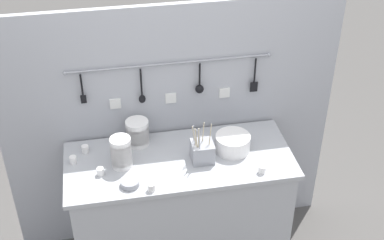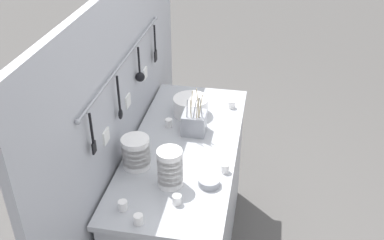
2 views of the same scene
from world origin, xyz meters
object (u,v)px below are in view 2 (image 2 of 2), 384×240
at_px(cup_by_caddy, 123,206).
at_px(cup_centre, 169,123).
at_px(plate_stack, 191,106).
at_px(cup_beside_plates, 177,200).
at_px(cup_edge_far, 232,104).
at_px(cup_front_right, 138,219).
at_px(cup_back_left, 225,168).
at_px(cutlery_caddy, 194,123).
at_px(bowl_stack_wide_centre, 169,168).
at_px(steel_mixing_bowl, 209,182).
at_px(bowl_stack_nested_right, 136,152).

bearing_deg(cup_by_caddy, cup_centre, -3.75).
distance_m(plate_stack, cup_beside_plates, 0.84).
xyz_separation_m(cup_edge_far, cup_front_right, (-1.12, 0.30, 0.00)).
bearing_deg(cup_edge_far, plate_stack, 115.84).
xyz_separation_m(cup_edge_far, cup_beside_plates, (-0.96, 0.16, 0.00)).
relative_size(cup_front_right, cup_back_left, 1.00).
relative_size(cup_back_left, cup_by_caddy, 1.00).
height_order(cutlery_caddy, cup_beside_plates, cutlery_caddy).
relative_size(bowl_stack_wide_centre, cup_edge_far, 4.24).
xyz_separation_m(steel_mixing_bowl, cutlery_caddy, (0.46, 0.16, 0.05)).
xyz_separation_m(steel_mixing_bowl, cup_edge_far, (0.79, -0.03, 0.01)).
bearing_deg(cutlery_caddy, bowl_stack_nested_right, 146.85).
height_order(plate_stack, cup_back_left, plate_stack).
bearing_deg(bowl_stack_nested_right, plate_stack, -17.52).
relative_size(bowl_stack_wide_centre, cup_by_caddy, 4.24).
xyz_separation_m(cup_edge_far, cup_back_left, (-0.68, -0.04, 0.00)).
bearing_deg(cutlery_caddy, cup_beside_plates, -177.52).
bearing_deg(cup_back_left, plate_stack, 27.12).
distance_m(cup_front_right, cup_back_left, 0.56).
distance_m(cup_front_right, cup_by_caddy, 0.12).
xyz_separation_m(bowl_stack_nested_right, cup_centre, (0.41, -0.08, -0.06)).
bearing_deg(bowl_stack_nested_right, cutlery_caddy, -33.15).
relative_size(cup_front_right, cup_beside_plates, 1.00).
height_order(plate_stack, cup_centre, plate_stack).
xyz_separation_m(plate_stack, cup_back_left, (-0.56, -0.28, -0.03)).
bearing_deg(plate_stack, cup_by_caddy, 170.61).
relative_size(cup_by_caddy, cup_beside_plates, 1.00).
xyz_separation_m(cutlery_caddy, cup_beside_plates, (-0.63, -0.03, -0.04)).
distance_m(bowl_stack_nested_right, cup_by_caddy, 0.35).
height_order(bowl_stack_wide_centre, cup_centre, bowl_stack_wide_centre).
xyz_separation_m(plate_stack, cutlery_caddy, (-0.21, -0.06, 0.01)).
distance_m(steel_mixing_bowl, cup_back_left, 0.14).
bearing_deg(cup_beside_plates, cup_edge_far, -9.49).
bearing_deg(cup_centre, bowl_stack_nested_right, 168.88).
relative_size(bowl_stack_nested_right, cup_beside_plates, 3.53).
relative_size(cup_beside_plates, cup_centre, 1.00).
xyz_separation_m(bowl_stack_nested_right, cup_front_right, (-0.42, -0.13, -0.06)).
height_order(bowl_stack_nested_right, cup_front_right, bowl_stack_nested_right).
bearing_deg(cup_front_right, bowl_stack_wide_centre, -14.58).
xyz_separation_m(steel_mixing_bowl, cup_centre, (0.50, 0.32, 0.01)).
height_order(steel_mixing_bowl, cup_front_right, cup_front_right).
relative_size(plate_stack, cup_back_left, 4.57).
distance_m(plate_stack, cutlery_caddy, 0.22).
relative_size(plate_stack, cup_beside_plates, 4.57).
bearing_deg(cup_front_right, cutlery_caddy, -8.35).
bearing_deg(cup_back_left, cup_front_right, 142.54).
bearing_deg(cup_edge_far, cup_by_caddy, 159.00).
height_order(bowl_stack_wide_centre, cup_by_caddy, bowl_stack_wide_centre).
bearing_deg(cutlery_caddy, cup_front_right, 171.65).
distance_m(cup_back_left, cup_by_caddy, 0.57).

